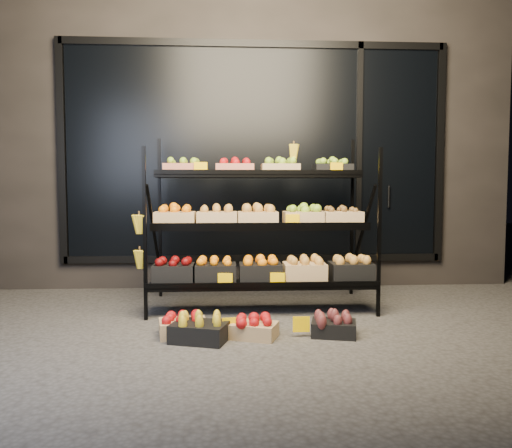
{
  "coord_description": "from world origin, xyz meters",
  "views": [
    {
      "loc": [
        -0.32,
        -4.13,
        1.13
      ],
      "look_at": [
        -0.05,
        0.55,
        0.81
      ],
      "focal_mm": 35.0,
      "sensor_mm": 36.0,
      "label": 1
    }
  ],
  "objects": [
    {
      "name": "floor_crate_right",
      "position": [
        0.5,
        -0.38,
        0.08
      ],
      "size": [
        0.39,
        0.32,
        0.18
      ],
      "rotation": [
        0.0,
        0.0,
        -0.24
      ],
      "color": "black",
      "rests_on": "ground"
    },
    {
      "name": "ground",
      "position": [
        0.0,
        0.0,
        0.0
      ],
      "size": [
        24.0,
        24.0,
        0.0
      ],
      "primitive_type": "plane",
      "color": "#514F4C",
      "rests_on": "ground"
    },
    {
      "name": "floor_crate_midright",
      "position": [
        -0.11,
        -0.39,
        0.08
      ],
      "size": [
        0.4,
        0.35,
        0.18
      ],
      "rotation": [
        0.0,
        0.0,
        -0.35
      ],
      "color": "tan",
      "rests_on": "ground"
    },
    {
      "name": "building",
      "position": [
        0.0,
        2.59,
        1.75
      ],
      "size": [
        6.0,
        2.08,
        3.5
      ],
      "color": "#2D2826",
      "rests_on": "ground"
    },
    {
      "name": "display_rack",
      "position": [
        -0.02,
        0.6,
        0.79
      ],
      "size": [
        2.18,
        1.02,
        1.7
      ],
      "color": "black",
      "rests_on": "ground"
    },
    {
      "name": "floor_crate_midleft",
      "position": [
        -0.53,
        -0.45,
        0.1
      ],
      "size": [
        0.47,
        0.4,
        0.2
      ],
      "rotation": [
        0.0,
        0.0,
        -0.3
      ],
      "color": "black",
      "rests_on": "ground"
    },
    {
      "name": "floor_crate_left",
      "position": [
        -0.66,
        -0.31,
        0.09
      ],
      "size": [
        0.4,
        0.32,
        0.19
      ],
      "rotation": [
        0.0,
        0.0,
        0.17
      ],
      "color": "tan",
      "rests_on": "ground"
    },
    {
      "name": "tag_floor_b",
      "position": [
        0.25,
        -0.4,
        0.06
      ],
      "size": [
        0.13,
        0.01,
        0.12
      ],
      "primitive_type": "cube",
      "color": "#F9BD00",
      "rests_on": "ground"
    },
    {
      "name": "tag_floor_a",
      "position": [
        -0.29,
        -0.4,
        0.06
      ],
      "size": [
        0.13,
        0.01,
        0.12
      ],
      "primitive_type": "cube",
      "color": "#F9BD00",
      "rests_on": "ground"
    }
  ]
}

